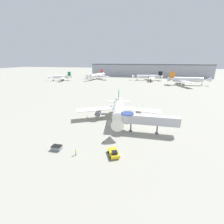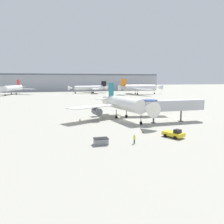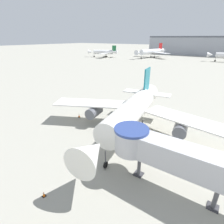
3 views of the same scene
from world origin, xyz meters
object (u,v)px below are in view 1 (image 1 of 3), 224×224
traffic_cone_port_wing (87,117)px  service_container_gray (57,148)px  pushback_tug_yellow (114,153)px  background_jet_orange_tail (187,79)px  background_jet_red_tail (97,75)px  background_jet_black_tail (149,76)px  jet_bridge (145,119)px  ground_crew_marshaller (76,152)px  background_jet_green_tail (61,77)px  main_airplane (118,110)px  traffic_cone_near_nose (103,141)px

traffic_cone_port_wing → service_container_gray: bearing=-87.8°
pushback_tug_yellow → background_jet_orange_tail: 128.82m
background_jet_red_tail → background_jet_black_tail: bearing=17.8°
pushback_tug_yellow → background_jet_black_tail: 148.38m
traffic_cone_port_wing → jet_bridge: bearing=-18.8°
jet_bridge → background_jet_black_tail: bearing=88.3°
jet_bridge → ground_crew_marshaller: bearing=-135.5°
traffic_cone_port_wing → background_jet_green_tail: 125.00m
main_airplane → service_container_gray: (-11.85, -23.16, -3.79)m
background_jet_black_tail → traffic_cone_near_nose: bearing=-13.8°
ground_crew_marshaller → background_jet_black_tail: (16.91, 150.15, 3.50)m
main_airplane → jet_bridge: bearing=-47.0°
jet_bridge → traffic_cone_near_nose: 15.01m
jet_bridge → service_container_gray: 27.17m
background_jet_orange_tail → traffic_cone_near_nose: bearing=154.2°
background_jet_black_tail → background_jet_red_tail: bearing=-94.5°
traffic_cone_port_wing → background_jet_red_tail: size_ratio=0.02×
jet_bridge → traffic_cone_near_nose: jet_bridge is taller
background_jet_green_tail → background_jet_red_tail: (35.40, 19.12, 0.72)m
main_airplane → service_container_gray: 26.29m
pushback_tug_yellow → background_jet_green_tail: background_jet_green_tail is taller
main_airplane → jet_bridge: 12.73m
traffic_cone_port_wing → ground_crew_marshaller: 25.28m
jet_bridge → main_airplane: bearing=141.5°
background_jet_orange_tail → background_jet_green_tail: 130.50m
main_airplane → background_jet_black_tail: bearing=75.3°
traffic_cone_near_nose → ground_crew_marshaller: 8.96m
background_jet_orange_tail → service_container_gray: bearing=151.0°
background_jet_black_tail → service_container_gray: bearing=-17.7°
ground_crew_marshaller → background_jet_green_tail: 149.01m
ground_crew_marshaller → background_jet_orange_tail: bearing=117.0°
traffic_cone_near_nose → service_container_gray: bearing=-149.1°
jet_bridge → background_jet_black_tail: background_jet_black_tail is taller
background_jet_orange_tail → background_jet_black_tail: 43.46m
main_airplane → traffic_cone_port_wing: main_airplane is taller
pushback_tug_yellow → service_container_gray: (-15.04, -0.95, -0.16)m
service_container_gray → background_jet_black_tail: bearing=81.3°
traffic_cone_near_nose → jet_bridge: bearing=38.8°
traffic_cone_near_nose → background_jet_red_tail: 146.23m
service_container_gray → background_jet_green_tail: size_ratio=0.10×
pushback_tug_yellow → ground_crew_marshaller: size_ratio=2.81×
traffic_cone_near_nose → traffic_cone_port_wing: bearing=124.7°
background_jet_orange_tail → background_jet_red_tail: background_jet_orange_tail is taller
ground_crew_marshaller → background_jet_green_tail: bearing=171.7°
jet_bridge → background_jet_red_tail: background_jet_red_tail is taller
jet_bridge → traffic_cone_near_nose: size_ratio=27.51×
background_jet_black_tail → background_jet_red_tail: (-60.63, -4.80, 0.52)m
service_container_gray → background_jet_black_tail: (22.81, 149.08, 3.87)m
traffic_cone_near_nose → ground_crew_marshaller: bearing=-122.9°
main_airplane → background_jet_orange_tail: size_ratio=0.84×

